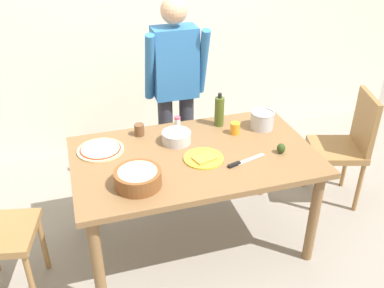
# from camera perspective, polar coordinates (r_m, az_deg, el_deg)

# --- Properties ---
(ground) EXTENTS (8.00, 8.00, 0.00)m
(ground) POSITION_cam_1_polar(r_m,az_deg,el_deg) (3.32, 0.26, -12.60)
(ground) COLOR gray
(wall_back) EXTENTS (5.60, 0.10, 2.60)m
(wall_back) POSITION_cam_1_polar(r_m,az_deg,el_deg) (4.10, -6.61, 16.62)
(wall_back) COLOR silver
(wall_back) RESTS_ON ground
(dining_table) EXTENTS (1.60, 0.96, 0.76)m
(dining_table) POSITION_cam_1_polar(r_m,az_deg,el_deg) (2.90, 0.29, -2.88)
(dining_table) COLOR brown
(dining_table) RESTS_ON ground
(person_cook) EXTENTS (0.49, 0.25, 1.62)m
(person_cook) POSITION_cam_1_polar(r_m,az_deg,el_deg) (3.44, -2.19, 7.77)
(person_cook) COLOR #2D2D38
(person_cook) RESTS_ON ground
(chair_wooden_right) EXTENTS (0.50, 0.50, 0.95)m
(chair_wooden_right) POSITION_cam_1_polar(r_m,az_deg,el_deg) (3.64, 19.80, 0.18)
(chair_wooden_right) COLOR olive
(chair_wooden_right) RESTS_ON ground
(pizza_raw_on_board) EXTENTS (0.31, 0.31, 0.02)m
(pizza_raw_on_board) POSITION_cam_1_polar(r_m,az_deg,el_deg) (2.95, -12.01, -0.72)
(pizza_raw_on_board) COLOR beige
(pizza_raw_on_board) RESTS_ON dining_table
(plate_with_slice) EXTENTS (0.26, 0.26, 0.02)m
(plate_with_slice) POSITION_cam_1_polar(r_m,az_deg,el_deg) (2.80, 1.55, -1.90)
(plate_with_slice) COLOR gold
(plate_with_slice) RESTS_ON dining_table
(popcorn_bowl) EXTENTS (0.28, 0.28, 0.11)m
(popcorn_bowl) POSITION_cam_1_polar(r_m,az_deg,el_deg) (2.55, -7.19, -4.30)
(popcorn_bowl) COLOR brown
(popcorn_bowl) RESTS_ON dining_table
(mixing_bowl_steel) EXTENTS (0.20, 0.20, 0.08)m
(mixing_bowl_steel) POSITION_cam_1_polar(r_m,az_deg,el_deg) (2.97, -2.07, 0.90)
(mixing_bowl_steel) COLOR #B7B7BC
(mixing_bowl_steel) RESTS_ON dining_table
(olive_oil_bottle) EXTENTS (0.07, 0.07, 0.26)m
(olive_oil_bottle) POSITION_cam_1_polar(r_m,az_deg,el_deg) (3.17, 3.64, 4.34)
(olive_oil_bottle) COLOR #47561E
(olive_oil_bottle) RESTS_ON dining_table
(steel_pot) EXTENTS (0.17, 0.17, 0.13)m
(steel_pot) POSITION_cam_1_polar(r_m,az_deg,el_deg) (3.18, 9.26, 3.18)
(steel_pot) COLOR #B7B7BC
(steel_pot) RESTS_ON dining_table
(cup_orange) EXTENTS (0.07, 0.07, 0.08)m
(cup_orange) POSITION_cam_1_polar(r_m,az_deg,el_deg) (3.09, 5.71, 2.09)
(cup_orange) COLOR orange
(cup_orange) RESTS_ON dining_table
(cup_small_brown) EXTENTS (0.07, 0.07, 0.08)m
(cup_small_brown) POSITION_cam_1_polar(r_m,az_deg,el_deg) (3.08, -6.99, 1.87)
(cup_small_brown) COLOR brown
(cup_small_brown) RESTS_ON dining_table
(salt_shaker) EXTENTS (0.04, 0.04, 0.11)m
(salt_shaker) POSITION_cam_1_polar(r_m,az_deg,el_deg) (3.12, -1.94, 2.75)
(salt_shaker) COLOR white
(salt_shaker) RESTS_ON dining_table
(chef_knife) EXTENTS (0.29, 0.10, 0.02)m
(chef_knife) POSITION_cam_1_polar(r_m,az_deg,el_deg) (2.78, 6.62, -2.38)
(chef_knife) COLOR silver
(chef_knife) RESTS_ON dining_table
(avocado) EXTENTS (0.06, 0.06, 0.07)m
(avocado) POSITION_cam_1_polar(r_m,az_deg,el_deg) (2.91, 11.69, -0.57)
(avocado) COLOR #2D4219
(avocado) RESTS_ON dining_table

